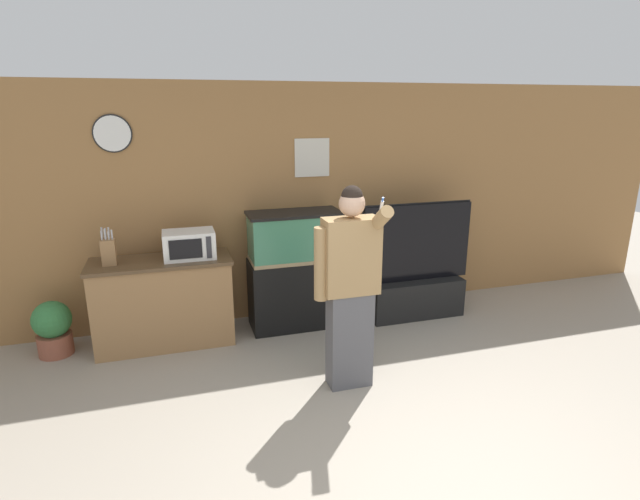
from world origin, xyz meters
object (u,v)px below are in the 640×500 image
at_px(knife_block, 109,251).
at_px(tv_on_stand, 415,283).
at_px(person_standing, 350,286).
at_px(potted_plant, 53,327).
at_px(counter_island, 164,302).
at_px(microwave, 189,244).
at_px(aquarium_on_stand, 295,270).

xyz_separation_m(knife_block, tv_on_stand, (3.21, -0.06, -0.64)).
relative_size(person_standing, potted_plant, 3.19).
bearing_deg(counter_island, knife_block, -177.21).
bearing_deg(knife_block, potted_plant, 171.89).
distance_m(microwave, tv_on_stand, 2.56).
relative_size(aquarium_on_stand, tv_on_stand, 0.97).
bearing_deg(potted_plant, tv_on_stand, -2.15).
distance_m(counter_island, aquarium_on_stand, 1.39).
xyz_separation_m(microwave, potted_plant, (-1.33, 0.07, -0.75)).
bearing_deg(aquarium_on_stand, microwave, -177.21).
height_order(knife_block, tv_on_stand, tv_on_stand).
distance_m(tv_on_stand, potted_plant, 3.81).
distance_m(microwave, potted_plant, 1.53).
xyz_separation_m(knife_block, potted_plant, (-0.59, 0.08, -0.74)).
bearing_deg(counter_island, tv_on_stand, -1.68).
relative_size(counter_island, potted_plant, 2.49).
distance_m(knife_block, aquarium_on_stand, 1.87).
distance_m(microwave, aquarium_on_stand, 1.16).
height_order(knife_block, aquarium_on_stand, aquarium_on_stand).
bearing_deg(microwave, tv_on_stand, -1.73).
relative_size(counter_island, microwave, 2.75).
bearing_deg(knife_block, counter_island, 2.79).
bearing_deg(microwave, potted_plant, 177.06).
bearing_deg(tv_on_stand, knife_block, 178.96).
xyz_separation_m(microwave, knife_block, (-0.74, -0.02, -0.01)).
xyz_separation_m(counter_island, aquarium_on_stand, (1.38, 0.05, 0.19)).
distance_m(knife_block, person_standing, 2.34).
bearing_deg(person_standing, counter_island, 139.71).
relative_size(counter_island, aquarium_on_stand, 1.07).
distance_m(counter_island, microwave, 0.65).
xyz_separation_m(tv_on_stand, person_standing, (-1.25, -1.20, 0.53)).
xyz_separation_m(microwave, person_standing, (1.22, -1.27, -0.12)).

